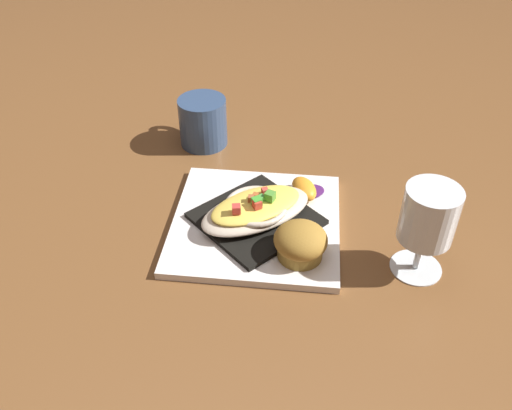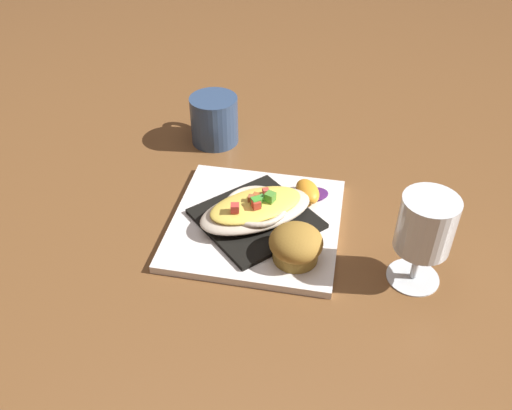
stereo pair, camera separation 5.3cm
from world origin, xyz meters
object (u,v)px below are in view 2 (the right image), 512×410
at_px(stemmed_glass, 425,229).
at_px(square_plate, 256,223).
at_px(muffin, 296,245).
at_px(orange_garnish, 308,192).
at_px(coffee_mug, 214,122).
at_px(gratin_dish, 256,208).

bearing_deg(stemmed_glass, square_plate, -27.62).
distance_m(square_plate, muffin, 0.10).
bearing_deg(square_plate, muffin, 122.87).
bearing_deg(muffin, orange_garnish, -102.80).
height_order(orange_garnish, coffee_mug, coffee_mug).
bearing_deg(muffin, gratin_dish, -57.10).
distance_m(gratin_dish, stemmed_glass, 0.25).
bearing_deg(square_plate, orange_garnish, -147.28).
xyz_separation_m(gratin_dish, muffin, (-0.05, 0.08, 0.00)).
distance_m(muffin, orange_garnish, 0.14).
bearing_deg(gratin_dish, coffee_mug, -73.69).
bearing_deg(gratin_dish, orange_garnish, -147.23).
bearing_deg(muffin, square_plate, -57.13).
distance_m(coffee_mug, stemmed_glass, 0.47).
bearing_deg(coffee_mug, orange_garnish, 129.01).
xyz_separation_m(coffee_mug, stemmed_glass, (-0.29, 0.36, 0.05)).
height_order(orange_garnish, stemmed_glass, stemmed_glass).
distance_m(orange_garnish, stemmed_glass, 0.22).
bearing_deg(square_plate, stemmed_glass, 152.38).
distance_m(square_plate, gratin_dish, 0.03).
xyz_separation_m(orange_garnish, coffee_mug, (0.16, -0.20, 0.02)).
relative_size(gratin_dish, stemmed_glass, 1.44).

